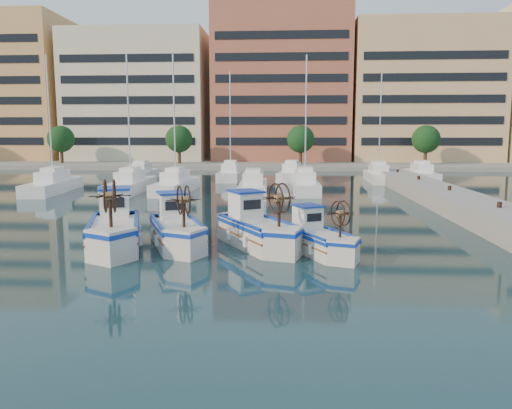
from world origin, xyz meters
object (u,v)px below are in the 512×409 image
object	(u,v)px
fishing_boat_b	(176,228)
fishing_boat_c	(256,228)
fishing_boat_a	(114,227)
fishing_boat_d	(318,237)

from	to	relation	value
fishing_boat_b	fishing_boat_c	size ratio (longest dim) A/B	0.97
fishing_boat_a	fishing_boat_c	distance (m)	6.27
fishing_boat_a	fishing_boat_d	bearing A→B (deg)	-19.75
fishing_boat_a	fishing_boat_d	size ratio (longest dim) A/B	1.32
fishing_boat_b	fishing_boat_d	bearing A→B (deg)	-31.59
fishing_boat_a	fishing_boat_c	size ratio (longest dim) A/B	1.06
fishing_boat_a	fishing_boat_c	bearing A→B (deg)	-10.61
fishing_boat_a	fishing_boat_d	world-z (taller)	fishing_boat_a
fishing_boat_c	fishing_boat_d	distance (m)	2.91
fishing_boat_a	fishing_boat_d	xyz separation A→B (m)	(8.90, -0.51, -0.22)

